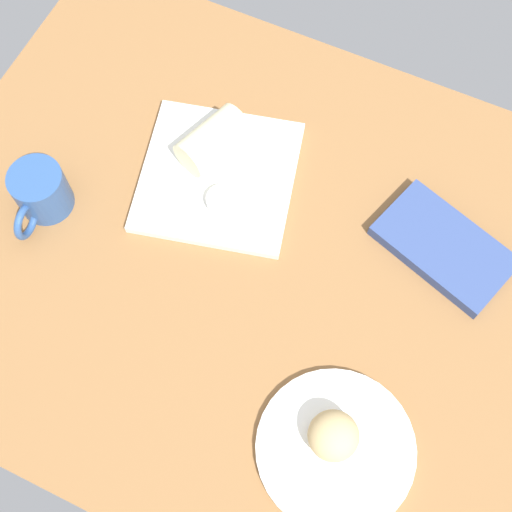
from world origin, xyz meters
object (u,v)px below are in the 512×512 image
Objects in this scene: round_plate at (336,449)px; scone_pastry at (333,436)px; square_plate at (218,176)px; sauce_cup at (223,201)px; book_stack at (444,247)px; breakfast_wrap at (213,140)px; coffee_mug at (40,192)px.

round_plate is 3.17× the size of scone_pastry.
sauce_cup reaches higher than square_plate.
book_stack is (-3.84, -36.63, 0.48)cm from round_plate.
breakfast_wrap is 0.48× the size of book_stack.
sauce_cup is 10.57cm from breakfast_wrap.
scone_pastry is 0.62× the size of breakfast_wrap.
scone_pastry is (1.12, -0.89, 3.78)cm from round_plate.
sauce_cup is 0.46× the size of breakfast_wrap.
coffee_mug is (57.88, -15.81, -0.11)cm from scone_pastry.
breakfast_wrap is at bearing -44.53° from scone_pastry.
sauce_cup is at bearing 124.76° from square_plate.
book_stack is at bearing -159.82° from breakfast_wrap.
breakfast_wrap is 41.76cm from book_stack.
coffee_mug reaches higher than square_plate.
round_plate is 0.91× the size of square_plate.
breakfast_wrap is at bearing -55.24° from sauce_cup.
square_plate reaches higher than round_plate.
round_plate is 1.73× the size of coffee_mug.
breakfast_wrap is 29.33cm from coffee_mug.
coffee_mug is (23.87, 16.44, 3.57)cm from square_plate.
coffee_mug is at bearing 64.18° from breakfast_wrap.
sauce_cup is at bearing 12.93° from book_stack.
sauce_cup reaches higher than round_plate.
coffee_mug is at bearing -15.81° from round_plate.
coffee_mug is at bearing 23.36° from sauce_cup.
round_plate is at bearing 141.39° from scone_pastry.
coffee_mug reaches higher than scone_pastry.
breakfast_wrap is at bearing -55.24° from square_plate.
breakfast_wrap is (2.62, -3.78, 4.12)cm from square_plate.
scone_pastry is 60.00cm from coffee_mug.
square_plate is at bearing 145.36° from breakfast_wrap.
round_plate is 0.95× the size of book_stack.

